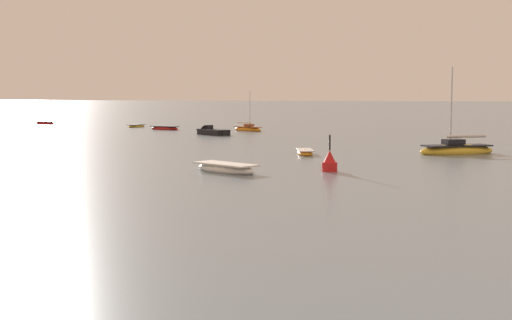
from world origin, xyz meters
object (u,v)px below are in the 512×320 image
(rowboat_moored_0, at_px, (165,128))
(sailboat_moored_0, at_px, (248,129))
(sailboat_moored_1, at_px, (457,150))
(rowboat_moored_8, at_px, (305,153))
(motorboat_moored_0, at_px, (210,132))
(rowboat_moored_2, at_px, (226,169))
(rowboat_moored_3, at_px, (136,126))
(rowboat_moored_6, at_px, (45,123))
(channel_buoy, at_px, (330,163))

(rowboat_moored_0, distance_m, sailboat_moored_0, 10.83)
(sailboat_moored_1, height_order, rowboat_moored_8, sailboat_moored_1)
(rowboat_moored_0, height_order, sailboat_moored_1, sailboat_moored_1)
(sailboat_moored_1, distance_m, rowboat_moored_8, 11.38)
(motorboat_moored_0, xyz_separation_m, rowboat_moored_2, (13.27, -34.68, -0.04))
(rowboat_moored_3, relative_size, rowboat_moored_6, 0.89)
(sailboat_moored_1, bearing_deg, motorboat_moored_0, -66.44)
(rowboat_moored_6, bearing_deg, rowboat_moored_0, 171.63)
(rowboat_moored_6, relative_size, rowboat_moored_8, 1.07)
(rowboat_moored_2, bearing_deg, sailboat_moored_0, 133.95)
(motorboat_moored_0, bearing_deg, sailboat_moored_1, -177.42)
(rowboat_moored_0, relative_size, channel_buoy, 1.83)
(rowboat_moored_6, bearing_deg, sailboat_moored_1, 162.12)
(sailboat_moored_0, height_order, sailboat_moored_1, sailboat_moored_1)
(sailboat_moored_1, bearing_deg, rowboat_moored_2, 20.56)
(rowboat_moored_2, bearing_deg, rowboat_moored_8, 110.21)
(sailboat_moored_1, distance_m, channel_buoy, 15.97)
(rowboat_moored_3, bearing_deg, channel_buoy, 48.46)
(rowboat_moored_3, height_order, channel_buoy, channel_buoy)
(sailboat_moored_1, bearing_deg, rowboat_moored_6, -63.37)
(motorboat_moored_0, height_order, rowboat_moored_3, motorboat_moored_0)
(rowboat_moored_2, relative_size, rowboat_moored_3, 1.41)
(sailboat_moored_0, relative_size, channel_buoy, 2.18)
(rowboat_moored_3, bearing_deg, rowboat_moored_2, 42.58)
(sailboat_moored_1, relative_size, channel_buoy, 2.94)
(channel_buoy, bearing_deg, rowboat_moored_3, 126.47)
(rowboat_moored_0, relative_size, rowboat_moored_6, 1.13)
(rowboat_moored_3, distance_m, channel_buoy, 57.49)
(rowboat_moored_8, bearing_deg, rowboat_moored_6, -147.79)
(rowboat_moored_2, xyz_separation_m, rowboat_moored_6, (-45.45, 52.93, -0.04))
(rowboat_moored_0, height_order, rowboat_moored_6, rowboat_moored_0)
(rowboat_moored_6, xyz_separation_m, rowboat_moored_8, (47.44, -40.23, -0.01))
(rowboat_moored_2, relative_size, rowboat_moored_6, 1.25)
(rowboat_moored_2, distance_m, rowboat_moored_8, 12.86)
(rowboat_moored_2, xyz_separation_m, rowboat_moored_8, (1.99, 12.70, -0.05))
(rowboat_moored_6, height_order, rowboat_moored_8, rowboat_moored_6)
(rowboat_moored_0, height_order, channel_buoy, channel_buoy)
(rowboat_moored_3, bearing_deg, sailboat_moored_0, 85.79)
(rowboat_moored_8, bearing_deg, sailboat_moored_0, -173.73)
(motorboat_moored_0, relative_size, sailboat_moored_1, 0.72)
(rowboat_moored_3, xyz_separation_m, sailboat_moored_1, (41.28, -31.93, 0.16))
(rowboat_moored_3, xyz_separation_m, channel_buoy, (34.18, -46.23, 0.33))
(rowboat_moored_0, bearing_deg, rowboat_moored_2, 131.54)
(sailboat_moored_0, relative_size, rowboat_moored_8, 1.45)
(rowboat_moored_0, xyz_separation_m, channel_buoy, (27.98, -41.31, 0.29))
(sailboat_moored_1, distance_m, rowboat_moored_6, 68.85)
(sailboat_moored_0, bearing_deg, rowboat_moored_8, -35.01)
(sailboat_moored_0, bearing_deg, rowboat_moored_2, -43.94)
(rowboat_moored_3, bearing_deg, rowboat_moored_6, -93.68)
(rowboat_moored_0, bearing_deg, sailboat_moored_1, 156.69)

